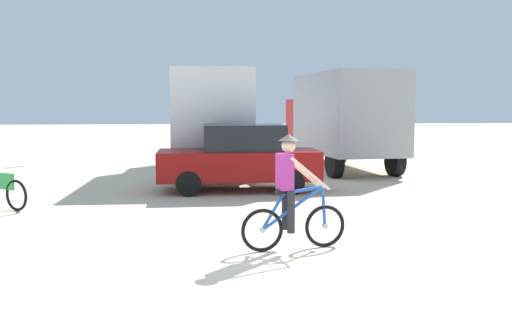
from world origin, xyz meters
name	(u,v)px	position (x,y,z in m)	size (l,w,h in m)	color
ground_plane	(275,259)	(0.00, 0.00, 0.00)	(120.00, 120.00, 0.00)	beige
box_truck_avon_van	(212,117)	(-0.79, 10.98, 1.87)	(2.42, 6.76, 3.35)	white
box_truck_grey_hauler	(341,116)	(3.78, 11.55, 1.87)	(3.07, 6.96, 3.35)	#9E9EA3
sedan_parked	(240,158)	(-0.11, 6.72, 0.88)	(4.22, 1.82, 1.76)	maroon
cyclist_orange_shirt	(291,197)	(0.31, 0.51, 0.85)	(1.71, 0.56, 1.82)	black
bicycle_spare	(1,191)	(-5.48, 4.56, 0.40)	(1.44, 1.06, 0.97)	black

